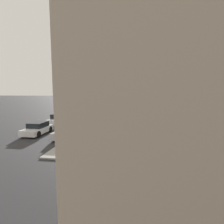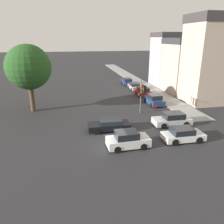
{
  "view_description": "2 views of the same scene",
  "coord_description": "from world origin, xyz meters",
  "px_view_note": "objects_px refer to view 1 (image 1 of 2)",
  "views": [
    {
      "loc": [
        24.68,
        9.21,
        4.87
      ],
      "look_at": [
        1.08,
        5.8,
        2.0
      ],
      "focal_mm": 28.0,
      "sensor_mm": 36.0,
      "label": 1
    },
    {
      "loc": [
        -4.08,
        -19.77,
        9.72
      ],
      "look_at": [
        0.36,
        2.04,
        2.13
      ],
      "focal_mm": 35.0,
      "sensor_mm": 36.0,
      "label": 2
    }
  ],
  "objects_px": {
    "crossing_car_0": "(68,131)",
    "crossing_car_2": "(88,120)",
    "traffic_signal": "(112,106)",
    "parked_car_1": "(217,139)",
    "crossing_car_1": "(58,120)",
    "parked_car_0": "(149,136)",
    "fire_hydrant": "(118,135)",
    "crossing_car_3": "(38,129)",
    "street_tree": "(146,85)"
  },
  "relations": [
    {
      "from": "parked_car_0",
      "to": "parked_car_1",
      "type": "height_order",
      "value": "parked_car_0"
    },
    {
      "from": "crossing_car_1",
      "to": "fire_hydrant",
      "type": "distance_m",
      "value": 11.63
    },
    {
      "from": "traffic_signal",
      "to": "crossing_car_0",
      "type": "relative_size",
      "value": 1.05
    },
    {
      "from": "crossing_car_3",
      "to": "parked_car_0",
      "type": "xyz_separation_m",
      "value": [
        1.93,
        12.28,
        0.1
      ]
    },
    {
      "from": "parked_car_0",
      "to": "crossing_car_3",
      "type": "bearing_deg",
      "value": 169.42
    },
    {
      "from": "traffic_signal",
      "to": "parked_car_0",
      "type": "relative_size",
      "value": 1.14
    },
    {
      "from": "street_tree",
      "to": "crossing_car_0",
      "type": "bearing_deg",
      "value": -27.74
    },
    {
      "from": "crossing_car_0",
      "to": "fire_hydrant",
      "type": "relative_size",
      "value": 4.76
    },
    {
      "from": "street_tree",
      "to": "crossing_car_2",
      "type": "bearing_deg",
      "value": -43.83
    },
    {
      "from": "crossing_car_1",
      "to": "crossing_car_2",
      "type": "distance_m",
      "value": 4.27
    },
    {
      "from": "crossing_car_0",
      "to": "fire_hydrant",
      "type": "bearing_deg",
      "value": -90.27
    },
    {
      "from": "traffic_signal",
      "to": "crossing_car_1",
      "type": "relative_size",
      "value": 1.15
    },
    {
      "from": "fire_hydrant",
      "to": "parked_car_1",
      "type": "bearing_deg",
      "value": 82.74
    },
    {
      "from": "street_tree",
      "to": "parked_car_0",
      "type": "xyz_separation_m",
      "value": [
        17.69,
        -0.46,
        -5.28
      ]
    },
    {
      "from": "crossing_car_1",
      "to": "crossing_car_3",
      "type": "xyz_separation_m",
      "value": [
        5.7,
        0.2,
        -0.09
      ]
    },
    {
      "from": "traffic_signal",
      "to": "parked_car_1",
      "type": "bearing_deg",
      "value": -112.82
    },
    {
      "from": "crossing_car_1",
      "to": "crossing_car_2",
      "type": "xyz_separation_m",
      "value": [
        -0.93,
        4.17,
        -0.11
      ]
    },
    {
      "from": "parked_car_0",
      "to": "parked_car_1",
      "type": "xyz_separation_m",
      "value": [
        0.16,
        5.72,
        -0.04
      ]
    },
    {
      "from": "street_tree",
      "to": "crossing_car_3",
      "type": "bearing_deg",
      "value": -38.94
    },
    {
      "from": "crossing_car_0",
      "to": "parked_car_0",
      "type": "bearing_deg",
      "value": -96.24
    },
    {
      "from": "crossing_car_0",
      "to": "parked_car_0",
      "type": "distance_m",
      "value": 8.34
    },
    {
      "from": "street_tree",
      "to": "crossing_car_1",
      "type": "relative_size",
      "value": 2.25
    },
    {
      "from": "parked_car_0",
      "to": "fire_hydrant",
      "type": "distance_m",
      "value": 3.12
    },
    {
      "from": "crossing_car_0",
      "to": "crossing_car_2",
      "type": "bearing_deg",
      "value": 1.52
    },
    {
      "from": "fire_hydrant",
      "to": "crossing_car_3",
      "type": "bearing_deg",
      "value": -96.0
    },
    {
      "from": "traffic_signal",
      "to": "crossing_car_2",
      "type": "height_order",
      "value": "traffic_signal"
    },
    {
      "from": "crossing_car_2",
      "to": "parked_car_0",
      "type": "relative_size",
      "value": 1.14
    },
    {
      "from": "traffic_signal",
      "to": "crossing_car_3",
      "type": "bearing_deg",
      "value": 97.04
    },
    {
      "from": "crossing_car_1",
      "to": "parked_car_1",
      "type": "relative_size",
      "value": 0.94
    },
    {
      "from": "traffic_signal",
      "to": "crossing_car_1",
      "type": "height_order",
      "value": "traffic_signal"
    },
    {
      "from": "crossing_car_1",
      "to": "fire_hydrant",
      "type": "height_order",
      "value": "crossing_car_1"
    },
    {
      "from": "street_tree",
      "to": "crossing_car_2",
      "type": "xyz_separation_m",
      "value": [
        9.14,
        -8.77,
        -5.4
      ]
    },
    {
      "from": "traffic_signal",
      "to": "crossing_car_3",
      "type": "height_order",
      "value": "traffic_signal"
    },
    {
      "from": "traffic_signal",
      "to": "parked_car_1",
      "type": "height_order",
      "value": "traffic_signal"
    },
    {
      "from": "crossing_car_1",
      "to": "crossing_car_0",
      "type": "bearing_deg",
      "value": 30.97
    },
    {
      "from": "crossing_car_3",
      "to": "fire_hydrant",
      "type": "height_order",
      "value": "crossing_car_3"
    },
    {
      "from": "street_tree",
      "to": "crossing_car_3",
      "type": "height_order",
      "value": "street_tree"
    },
    {
      "from": "crossing_car_2",
      "to": "parked_car_1",
      "type": "height_order",
      "value": "parked_car_1"
    },
    {
      "from": "traffic_signal",
      "to": "fire_hydrant",
      "type": "relative_size",
      "value": 5.02
    },
    {
      "from": "crossing_car_0",
      "to": "parked_car_1",
      "type": "relative_size",
      "value": 1.02
    },
    {
      "from": "crossing_car_0",
      "to": "fire_hydrant",
      "type": "distance_m",
      "value": 5.32
    },
    {
      "from": "crossing_car_0",
      "to": "crossing_car_1",
      "type": "distance_m",
      "value": 7.77
    },
    {
      "from": "crossing_car_0",
      "to": "crossing_car_3",
      "type": "xyz_separation_m",
      "value": [
        -0.84,
        -4.01,
        -0.06
      ]
    },
    {
      "from": "parked_car_0",
      "to": "fire_hydrant",
      "type": "relative_size",
      "value": 4.42
    },
    {
      "from": "fire_hydrant",
      "to": "crossing_car_1",
      "type": "bearing_deg",
      "value": -125.04
    },
    {
      "from": "crossing_car_0",
      "to": "crossing_car_3",
      "type": "relative_size",
      "value": 1.09
    },
    {
      "from": "street_tree",
      "to": "crossing_car_1",
      "type": "xyz_separation_m",
      "value": [
        10.07,
        -12.94,
        -5.29
      ]
    },
    {
      "from": "parked_car_0",
      "to": "fire_hydrant",
      "type": "xyz_separation_m",
      "value": [
        -0.95,
        -2.96,
        -0.26
      ]
    },
    {
      "from": "crossing_car_2",
      "to": "crossing_car_1",
      "type": "bearing_deg",
      "value": 104.46
    },
    {
      "from": "crossing_car_1",
      "to": "crossing_car_3",
      "type": "bearing_deg",
      "value": 0.22
    }
  ]
}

